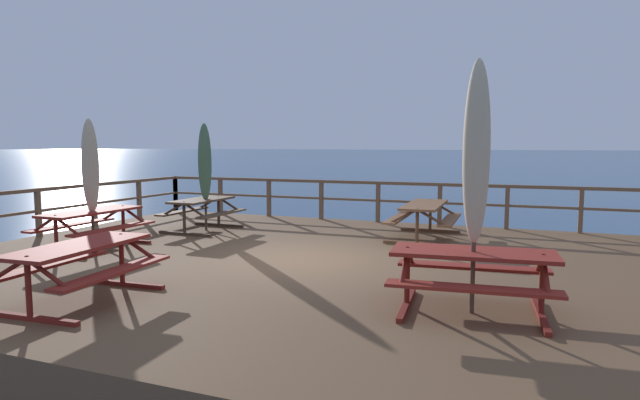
# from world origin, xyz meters

# --- Properties ---
(ground_plane) EXTENTS (600.00, 600.00, 0.00)m
(ground_plane) POSITION_xyz_m (0.00, 0.00, 0.00)
(ground_plane) COLOR navy
(wooden_deck) EXTENTS (13.32, 10.28, 0.76)m
(wooden_deck) POSITION_xyz_m (0.00, 0.00, 0.38)
(wooden_deck) COLOR brown
(wooden_deck) RESTS_ON ground
(railing_waterside_far) EXTENTS (13.12, 0.10, 1.09)m
(railing_waterside_far) POSITION_xyz_m (0.00, 4.99, 1.50)
(railing_waterside_far) COLOR brown
(railing_waterside_far) RESTS_ON wooden_deck
(railing_side_left) EXTENTS (0.10, 10.08, 1.09)m
(railing_side_left) POSITION_xyz_m (-6.51, 0.00, 1.49)
(railing_side_left) COLOR brown
(railing_side_left) RESTS_ON wooden_deck
(picnic_table_front_left) EXTENTS (1.40, 1.80, 0.78)m
(picnic_table_front_left) POSITION_xyz_m (-3.56, 2.07, 1.31)
(picnic_table_front_left) COLOR brown
(picnic_table_front_left) RESTS_ON wooden_deck
(picnic_table_back_right) EXTENTS (1.45, 2.09, 0.78)m
(picnic_table_back_right) POSITION_xyz_m (-4.31, -0.65, 1.32)
(picnic_table_back_right) COLOR maroon
(picnic_table_back_right) RESTS_ON wooden_deck
(picnic_table_mid_centre) EXTENTS (2.08, 1.58, 0.78)m
(picnic_table_mid_centre) POSITION_xyz_m (3.13, -2.05, 1.32)
(picnic_table_mid_centre) COLOR maroon
(picnic_table_mid_centre) RESTS_ON wooden_deck
(picnic_table_front_right) EXTENTS (1.51, 2.07, 0.78)m
(picnic_table_front_right) POSITION_xyz_m (-1.71, -3.48, 1.32)
(picnic_table_front_right) COLOR maroon
(picnic_table_front_right) RESTS_ON wooden_deck
(picnic_table_mid_left) EXTENTS (1.46, 2.23, 0.78)m
(picnic_table_mid_left) POSITION_xyz_m (1.60, 2.99, 1.32)
(picnic_table_mid_left) COLOR brown
(picnic_table_mid_left) RESTS_ON wooden_deck
(patio_umbrella_tall_back_right) EXTENTS (0.32, 0.32, 2.57)m
(patio_umbrella_tall_back_right) POSITION_xyz_m (-3.50, 2.13, 2.39)
(patio_umbrella_tall_back_right) COLOR #4C3828
(patio_umbrella_tall_back_right) RESTS_ON wooden_deck
(patio_umbrella_short_back) EXTENTS (0.32, 0.32, 2.57)m
(patio_umbrella_short_back) POSITION_xyz_m (-4.24, -0.70, 2.39)
(patio_umbrella_short_back) COLOR #4C3828
(patio_umbrella_short_back) RESTS_ON wooden_deck
(patio_umbrella_tall_mid_right) EXTENTS (0.32, 0.32, 3.07)m
(patio_umbrella_tall_mid_right) POSITION_xyz_m (3.14, -2.10, 2.71)
(patio_umbrella_tall_mid_right) COLOR #4C3828
(patio_umbrella_tall_mid_right) RESTS_ON wooden_deck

